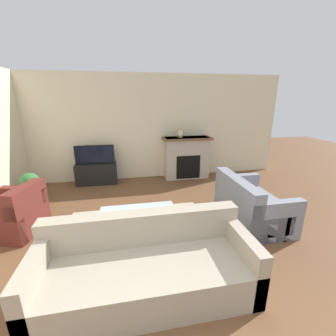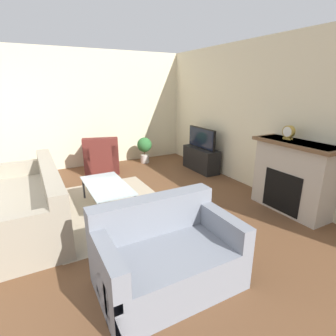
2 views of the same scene
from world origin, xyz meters
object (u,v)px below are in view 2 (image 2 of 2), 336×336
at_px(coffee_table, 107,187).
at_px(tv, 202,138).
at_px(couch_loveseat, 166,256).
at_px(mantel_clock, 289,132).
at_px(armchair_by_window, 102,158).
at_px(potted_plant, 145,147).
at_px(couch_sectional, 30,206).

bearing_deg(coffee_table, tv, 109.93).
bearing_deg(couch_loveseat, tv, 49.57).
height_order(coffee_table, mantel_clock, mantel_clock).
bearing_deg(tv, coffee_table, -70.07).
bearing_deg(couch_loveseat, armchair_by_window, 84.27).
distance_m(coffee_table, potted_plant, 2.61).
bearing_deg(tv, potted_plant, -143.08).
distance_m(tv, armchair_by_window, 2.33).
relative_size(coffee_table, mantel_clock, 5.53).
xyz_separation_m(couch_loveseat, coffee_table, (-1.95, -0.04, 0.07)).
height_order(couch_loveseat, coffee_table, couch_loveseat).
bearing_deg(potted_plant, coffee_table, -36.83).
bearing_deg(couch_loveseat, potted_plant, 69.33).
xyz_separation_m(potted_plant, mantel_clock, (3.37, 0.95, 0.81)).
relative_size(armchair_by_window, coffee_table, 0.80).
bearing_deg(mantel_clock, coffee_table, -117.05).
xyz_separation_m(couch_loveseat, armchair_by_window, (-3.89, 0.39, 0.01)).
bearing_deg(potted_plant, tv, 36.92).
relative_size(couch_loveseat, potted_plant, 2.07).
distance_m(couch_loveseat, coffee_table, 1.95).
xyz_separation_m(armchair_by_window, potted_plant, (-0.16, 1.14, 0.11)).
height_order(couch_sectional, potted_plant, couch_sectional).
bearing_deg(mantel_clock, couch_sectional, -109.26).
height_order(tv, couch_sectional, tv).
bearing_deg(potted_plant, couch_sectional, -51.81).
distance_m(couch_loveseat, potted_plant, 4.32).
xyz_separation_m(couch_loveseat, mantel_clock, (-0.67, 2.47, 0.93)).
height_order(couch_sectional, couch_loveseat, same).
height_order(armchair_by_window, mantel_clock, mantel_clock).
xyz_separation_m(tv, couch_sectional, (0.91, -3.58, -0.48)).
distance_m(armchair_by_window, mantel_clock, 3.94).
height_order(armchair_by_window, coffee_table, armchair_by_window).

